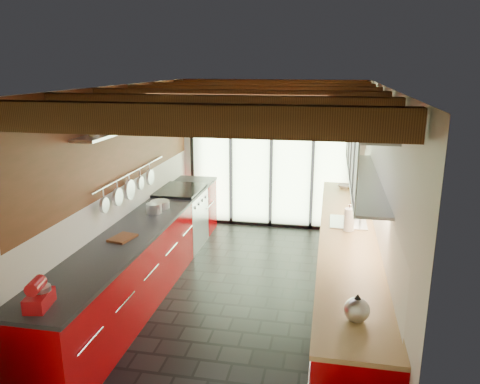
{
  "coord_description": "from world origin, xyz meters",
  "views": [
    {
      "loc": [
        1.0,
        -5.32,
        2.85
      ],
      "look_at": [
        -0.11,
        0.4,
        1.25
      ],
      "focal_mm": 35.0,
      "sensor_mm": 36.0,
      "label": 1
    }
  ],
  "objects": [
    {
      "name": "ground",
      "position": [
        0.0,
        0.0,
        0.0
      ],
      "size": [
        5.5,
        5.5,
        0.0
      ],
      "primitive_type": "plane",
      "color": "black",
      "rests_on": "ground"
    },
    {
      "name": "room_shell",
      "position": [
        0.0,
        0.0,
        1.65
      ],
      "size": [
        5.5,
        5.5,
        5.5
      ],
      "color": "silver",
      "rests_on": "ground"
    },
    {
      "name": "ceiling_beams",
      "position": [
        -0.0,
        0.38,
        2.46
      ],
      "size": [
        3.14,
        5.06,
        4.9
      ],
      "color": "#593316",
      "rests_on": "ground"
    },
    {
      "name": "glass_door",
      "position": [
        0.0,
        2.69,
        1.66
      ],
      "size": [
        2.95,
        0.1,
        2.9
      ],
      "color": "#C6EAAD",
      "rests_on": "ground"
    },
    {
      "name": "left_counter",
      "position": [
        -1.28,
        0.0,
        0.46
      ],
      "size": [
        0.68,
        5.0,
        0.92
      ],
      "color": "#A20205",
      "rests_on": "ground"
    },
    {
      "name": "range_stove",
      "position": [
        -1.28,
        1.45,
        0.47
      ],
      "size": [
        0.66,
        0.9,
        0.97
      ],
      "color": "silver",
      "rests_on": "ground"
    },
    {
      "name": "right_counter",
      "position": [
        1.27,
        0.0,
        0.46
      ],
      "size": [
        0.68,
        5.0,
        0.92
      ],
      "color": "#A20205",
      "rests_on": "ground"
    },
    {
      "name": "sink_assembly",
      "position": [
        1.29,
        0.4,
        0.96
      ],
      "size": [
        0.45,
        0.52,
        0.43
      ],
      "color": "silver",
      "rests_on": "right_counter"
    },
    {
      "name": "upper_cabinets_right",
      "position": [
        1.43,
        0.3,
        1.85
      ],
      "size": [
        0.34,
        3.0,
        3.0
      ],
      "color": "silver",
      "rests_on": "ground"
    },
    {
      "name": "left_wall_fixtures",
      "position": [
        -1.47,
        0.18,
        1.85
      ],
      "size": [
        0.28,
        2.6,
        0.96
      ],
      "color": "silver",
      "rests_on": "ground"
    },
    {
      "name": "stand_mixer",
      "position": [
        -1.27,
        -2.24,
        1.02
      ],
      "size": [
        0.21,
        0.31,
        0.26
      ],
      "color": "#AF0E13",
      "rests_on": "left_counter"
    },
    {
      "name": "pot_large",
      "position": [
        -1.27,
        0.32,
        0.99
      ],
      "size": [
        0.24,
        0.24,
        0.13
      ],
      "primitive_type": "cylinder",
      "rotation": [
        0.0,
        0.0,
        0.18
      ],
      "color": "silver",
      "rests_on": "left_counter"
    },
    {
      "name": "pot_small",
      "position": [
        -1.27,
        0.54,
        0.97
      ],
      "size": [
        0.3,
        0.3,
        0.1
      ],
      "primitive_type": "cylinder",
      "rotation": [
        0.0,
        0.0,
        -0.16
      ],
      "color": "silver",
      "rests_on": "left_counter"
    },
    {
      "name": "cutting_board",
      "position": [
        -1.27,
        -0.67,
        0.93
      ],
      "size": [
        0.28,
        0.35,
        0.03
      ],
      "primitive_type": "cube",
      "rotation": [
        0.0,
        0.0,
        -0.21
      ],
      "color": "brown",
      "rests_on": "left_counter"
    },
    {
      "name": "kettle",
      "position": [
        1.27,
        -1.96,
        1.02
      ],
      "size": [
        0.23,
        0.26,
        0.24
      ],
      "color": "silver",
      "rests_on": "right_counter"
    },
    {
      "name": "paper_towel",
      "position": [
        1.27,
        0.09,
        1.06
      ],
      "size": [
        0.16,
        0.16,
        0.33
      ],
      "color": "white",
      "rests_on": "right_counter"
    },
    {
      "name": "soap_bottle",
      "position": [
        1.27,
        0.49,
        1.0
      ],
      "size": [
        0.09,
        0.09,
        0.16
      ],
      "primitive_type": "imported",
      "rotation": [
        0.0,
        0.0,
        -0.2
      ],
      "color": "silver",
      "rests_on": "right_counter"
    },
    {
      "name": "bowl",
      "position": [
        1.27,
        2.16,
        0.95
      ],
      "size": [
        0.3,
        0.3,
        0.06
      ],
      "primitive_type": "imported",
      "rotation": [
        0.0,
        0.0,
        -0.42
      ],
      "color": "silver",
      "rests_on": "right_counter"
    }
  ]
}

